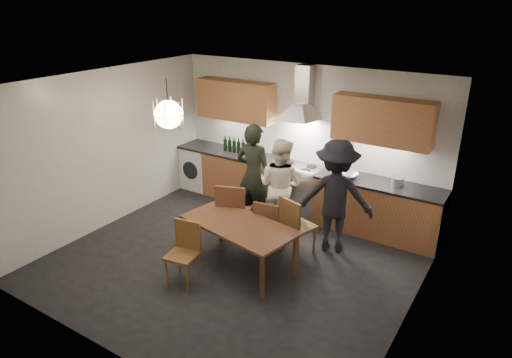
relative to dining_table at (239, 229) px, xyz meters
The scene contains 17 objects.
ground 0.64m from the dining_table, 154.50° to the left, with size 5.00×5.00×0.00m, color black.
room_shell 1.11m from the dining_table, 154.50° to the left, with size 5.02×4.52×2.61m.
counter_run 2.03m from the dining_table, 93.71° to the left, with size 5.00×0.62×0.90m.
range_stove 2.03m from the dining_table, 94.39° to the left, with size 0.90×0.60×0.92m.
wall_fixtures 2.49m from the dining_table, 94.14° to the left, with size 4.30×0.54×1.10m.
pendant_lamp 1.88m from the dining_table, behind, with size 0.43×0.43×0.70m.
dining_table is the anchor object (origin of this frame).
chair_back_left 0.67m from the dining_table, 133.58° to the left, with size 0.59×0.59×1.02m.
chair_back_mid 0.56m from the dining_table, 71.91° to the left, with size 0.44×0.44×0.87m.
chair_back_right 0.87m from the dining_table, 53.71° to the left, with size 0.54×0.54×0.94m.
chair_front 0.80m from the dining_table, 124.26° to the right, with size 0.45×0.45×0.86m.
person_left 1.43m from the dining_table, 114.13° to the left, with size 0.64×0.42×1.76m, color black.
person_mid 1.30m from the dining_table, 93.23° to the left, with size 0.77×0.60×1.59m, color white.
person_right 1.54m from the dining_table, 52.89° to the left, with size 1.13×0.65×1.75m, color black.
mixing_bowl 2.13m from the dining_table, 67.60° to the left, with size 0.34×0.34×0.08m, color #AAAAAE.
stock_pot 2.61m from the dining_table, 52.36° to the left, with size 0.18×0.18×0.13m, color #B8B9BC.
wine_bottles 2.49m from the dining_table, 124.47° to the left, with size 0.68×0.07×0.29m.
Camera 1 is at (3.39, -4.73, 3.65)m, focal length 32.00 mm.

